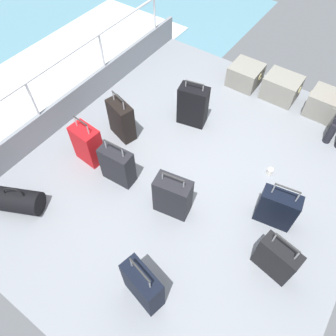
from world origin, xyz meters
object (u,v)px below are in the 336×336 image
at_px(suitcase_5, 88,144).
at_px(suitcase_7, 276,259).
at_px(suitcase_4, 117,165).
at_px(suitcase_6, 122,120).
at_px(suitcase_1, 193,106).
at_px(paper_cup, 270,171).
at_px(cargo_crate_1, 281,87).
at_px(suitcase_0, 173,196).
at_px(cargo_crate_2, 328,105).
at_px(duffel_bag, 19,201).
at_px(suitcase_2, 277,208).
at_px(cargo_crate_0, 245,75).
at_px(suitcase_3, 143,286).

height_order(suitcase_5, suitcase_7, suitcase_5).
xyz_separation_m(suitcase_4, suitcase_7, (2.23, 0.03, -0.02)).
bearing_deg(suitcase_4, suitcase_6, 126.13).
distance_m(suitcase_1, paper_cup, 1.49).
xyz_separation_m(cargo_crate_1, suitcase_4, (-1.11, -2.84, 0.08)).
distance_m(cargo_crate_1, suitcase_0, 2.83).
height_order(cargo_crate_2, suitcase_6, suitcase_6).
bearing_deg(suitcase_6, duffel_bag, -98.02).
bearing_deg(duffel_bag, suitcase_4, 55.90).
distance_m(suitcase_2, paper_cup, 0.75).
relative_size(suitcase_2, suitcase_6, 0.95).
relative_size(cargo_crate_0, duffel_bag, 0.83).
xyz_separation_m(suitcase_2, suitcase_6, (-2.47, 0.06, 0.03)).
distance_m(cargo_crate_2, suitcase_1, 2.16).
relative_size(cargo_crate_0, suitcase_7, 0.78).
bearing_deg(suitcase_0, cargo_crate_1, 85.03).
distance_m(suitcase_0, paper_cup, 1.49).
xyz_separation_m(suitcase_1, paper_cup, (1.44, -0.24, -0.28)).
distance_m(suitcase_0, suitcase_7, 1.36).
relative_size(suitcase_6, duffel_bag, 1.18).
relative_size(suitcase_1, suitcase_7, 1.11).
distance_m(suitcase_6, suitcase_7, 2.79).
distance_m(suitcase_0, suitcase_1, 1.61).
xyz_separation_m(suitcase_3, suitcase_7, (1.00, 1.07, -0.04)).
xyz_separation_m(suitcase_3, paper_cup, (0.44, 2.29, -0.25)).
height_order(suitcase_5, duffel_bag, suitcase_5).
height_order(cargo_crate_1, suitcase_7, suitcase_7).
height_order(cargo_crate_0, paper_cup, cargo_crate_0).
xyz_separation_m(suitcase_2, suitcase_3, (-0.76, -1.65, 0.03)).
xyz_separation_m(cargo_crate_2, duffel_bag, (-2.62, -3.93, -0.04)).
bearing_deg(cargo_crate_1, suitcase_5, -120.99).
bearing_deg(cargo_crate_2, suitcase_4, -123.62).
xyz_separation_m(suitcase_3, suitcase_5, (-1.80, 1.07, -0.01)).
xyz_separation_m(cargo_crate_2, suitcase_5, (-2.46, -2.81, 0.10)).
xyz_separation_m(cargo_crate_0, suitcase_4, (-0.47, -2.81, 0.10)).
relative_size(cargo_crate_0, suitcase_3, 0.69).
distance_m(suitcase_4, suitcase_5, 0.57).
xyz_separation_m(cargo_crate_1, suitcase_6, (-1.60, -2.17, 0.11)).
bearing_deg(suitcase_3, suitcase_5, 149.14).
distance_m(cargo_crate_1, duffel_bag, 4.33).
xyz_separation_m(suitcase_0, suitcase_1, (-0.65, 1.48, 0.03)).
relative_size(cargo_crate_2, suitcase_4, 0.91).
bearing_deg(suitcase_7, cargo_crate_0, 122.33).
height_order(cargo_crate_0, suitcase_2, suitcase_2).
distance_m(cargo_crate_0, suitcase_6, 2.35).
height_order(suitcase_1, suitcase_7, suitcase_1).
bearing_deg(cargo_crate_2, paper_cup, -98.24).
bearing_deg(cargo_crate_0, suitcase_2, -55.52).
bearing_deg(suitcase_6, suitcase_0, -25.44).
distance_m(suitcase_0, suitcase_4, 0.87).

